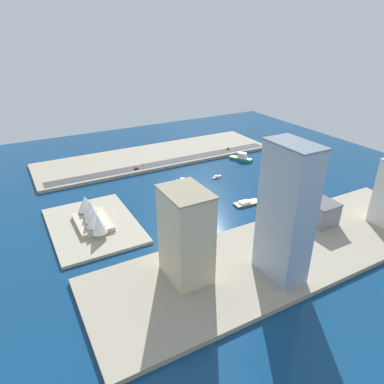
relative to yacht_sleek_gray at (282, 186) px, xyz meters
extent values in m
plane|color=navy|center=(23.00, 63.18, -1.23)|extent=(440.00, 440.00, 0.00)
cube|color=#9E937F|center=(-73.58, 63.18, 0.15)|extent=(70.00, 240.00, 2.75)
cube|color=#9E937F|center=(119.59, 63.18, 0.15)|extent=(70.00, 240.00, 2.75)
cube|color=#A89E89|center=(12.94, 156.69, -0.23)|extent=(77.02, 55.58, 2.00)
cube|color=#38383D|center=(94.31, 63.18, 1.60)|extent=(12.55, 228.00, 0.15)
cube|color=#999EA3|center=(0.00, -0.02, -0.40)|extent=(4.31, 10.88, 1.65)
cone|color=#999EA3|center=(-0.72, 5.67, -0.40)|extent=(1.66, 1.66, 1.48)
cube|color=white|center=(0.13, -1.06, 1.29)|extent=(2.58, 4.92, 1.73)
cube|color=beige|center=(0.00, -0.02, 0.47)|extent=(4.14, 10.45, 0.10)
cube|color=brown|center=(-11.08, 44.67, -0.51)|extent=(9.47, 21.45, 1.44)
cone|color=brown|center=(-11.78, 33.82, -0.51)|extent=(1.37, 1.37, 1.29)
cube|color=white|center=(-10.91, 47.24, 1.00)|extent=(5.77, 8.34, 1.59)
cube|color=beige|center=(-11.08, 44.67, 0.26)|extent=(9.09, 20.59, 0.10)
cube|color=white|center=(43.29, 37.35, -0.55)|extent=(4.18, 10.21, 1.36)
cone|color=white|center=(44.28, 32.10, -0.55)|extent=(1.43, 1.43, 1.22)
cube|color=white|center=(43.15, 38.06, 0.65)|extent=(2.59, 3.93, 1.04)
cube|color=beige|center=(43.29, 37.35, 0.18)|extent=(4.02, 9.80, 0.10)
cylinder|color=silver|center=(43.38, 36.86, 4.62)|extent=(0.24, 0.24, 8.98)
cube|color=red|center=(50.19, 69.62, -0.47)|extent=(9.21, 11.12, 1.52)
cone|color=red|center=(52.90, 74.33, -0.47)|extent=(1.87, 1.87, 1.37)
cube|color=white|center=(49.77, 68.89, 1.25)|extent=(5.18, 5.12, 1.90)
cube|color=beige|center=(50.19, 69.62, 0.35)|extent=(8.84, 10.68, 0.10)
cube|color=yellow|center=(23.65, -31.37, 0.25)|extent=(21.54, 19.49, 2.96)
cone|color=yellow|center=(14.59, -38.77, 0.25)|extent=(3.75, 3.75, 2.66)
cube|color=white|center=(26.15, -29.33, 3.83)|extent=(11.60, 10.90, 4.19)
cube|color=beige|center=(23.65, -31.37, 1.78)|extent=(20.68, 18.71, 0.10)
cube|color=#2D8C4C|center=(69.84, -8.19, 0.10)|extent=(23.19, 17.55, 2.66)
cone|color=#2D8C4C|center=(80.38, -1.79, 0.10)|extent=(3.29, 3.29, 2.39)
cube|color=white|center=(68.75, -8.86, 4.11)|extent=(9.74, 8.72, 5.35)
cube|color=beige|center=(69.84, -8.19, 1.48)|extent=(22.26, 16.85, 0.10)
cube|color=gray|center=(-54.75, 21.16, 8.86)|extent=(29.92, 17.77, 14.67)
cube|color=#59595C|center=(-54.75, 21.16, 16.59)|extent=(31.12, 18.48, 0.80)
cube|color=#8C9EB2|center=(-88.45, 82.23, 37.95)|extent=(26.69, 15.67, 72.85)
cube|color=slate|center=(-88.45, 82.23, 74.78)|extent=(27.75, 16.29, 0.80)
cube|color=#C6B793|center=(-65.74, 126.70, 26.26)|extent=(26.82, 19.88, 49.46)
cube|color=gray|center=(-65.74, 126.70, 51.39)|extent=(27.90, 20.68, 0.80)
cylinder|color=black|center=(96.91, -9.69, 1.99)|extent=(0.27, 0.65, 0.64)
cylinder|color=black|center=(98.46, -9.64, 1.99)|extent=(0.27, 0.65, 0.64)
cylinder|color=black|center=(97.01, -12.64, 1.99)|extent=(0.27, 0.65, 0.64)
cylinder|color=black|center=(98.57, -12.59, 1.99)|extent=(0.27, 0.65, 0.64)
cube|color=yellow|center=(97.74, -11.14, 2.30)|extent=(1.90, 4.28, 0.80)
cube|color=#262D38|center=(97.74, -11.35, 3.00)|extent=(1.63, 2.42, 0.60)
cylinder|color=black|center=(92.28, 94.23, 1.99)|extent=(0.25, 0.64, 0.64)
cylinder|color=black|center=(90.64, 94.23, 1.99)|extent=(0.25, 0.64, 0.64)
cylinder|color=black|center=(92.28, 97.27, 1.99)|extent=(0.25, 0.64, 0.64)
cylinder|color=black|center=(90.64, 97.27, 1.99)|extent=(0.25, 0.64, 0.64)
cube|color=red|center=(91.46, 95.75, 2.34)|extent=(1.85, 4.34, 0.88)
cube|color=#262D38|center=(91.46, 95.97, 3.08)|extent=(1.63, 2.43, 0.61)
cylinder|color=black|center=(86.78, 91.20, 4.27)|extent=(0.18, 0.18, 5.50)
cube|color=black|center=(86.78, 91.20, 7.52)|extent=(0.36, 0.36, 1.00)
sphere|color=red|center=(86.78, 91.20, 7.87)|extent=(0.24, 0.24, 0.24)
sphere|color=yellow|center=(86.78, 91.20, 7.52)|extent=(0.24, 0.24, 0.24)
sphere|color=green|center=(86.78, 91.20, 7.17)|extent=(0.24, 0.24, 0.24)
cube|color=#BCAD93|center=(12.94, 156.69, 2.27)|extent=(32.36, 21.60, 3.00)
cone|color=white|center=(-4.70, 156.69, 9.97)|extent=(10.90, 9.60, 13.36)
cone|color=white|center=(5.06, 156.69, 9.68)|extent=(13.66, 12.09, 13.42)
cone|color=white|center=(12.94, 156.69, 11.25)|extent=(13.66, 10.81, 16.86)
cone|color=white|center=(21.39, 156.69, 9.76)|extent=(10.31, 8.76, 13.05)
cone|color=white|center=(29.07, 156.69, 9.15)|extent=(14.85, 12.97, 13.13)
cylinder|color=brown|center=(-68.05, 48.22, 2.84)|extent=(0.50, 0.50, 2.62)
sphere|color=#2D7233|center=(-68.05, 48.22, 5.88)|extent=(4.32, 4.32, 4.32)
cylinder|color=brown|center=(-67.30, 58.19, 3.70)|extent=(0.50, 0.50, 4.35)
sphere|color=#2D7233|center=(-67.30, 58.19, 7.78)|extent=(4.76, 4.76, 4.76)
cylinder|color=brown|center=(-76.63, 65.17, 3.13)|extent=(0.50, 0.50, 3.22)
sphere|color=#2D7233|center=(-76.63, 65.17, 6.57)|extent=(4.56, 4.56, 4.56)
camera|label=1|loc=(-199.48, 196.98, 123.68)|focal=32.82mm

